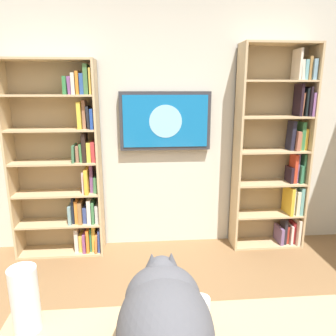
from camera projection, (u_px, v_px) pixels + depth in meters
wall_back at (165, 124)px, 3.36m from camera, size 4.52×0.06×2.70m
bookshelf_left at (279, 154)px, 3.37m from camera, size 0.77×0.28×2.15m
bookshelf_right at (67, 165)px, 3.22m from camera, size 0.89×0.28×1.99m
wall_mounted_tv at (165, 121)px, 3.27m from camera, size 0.94×0.07×0.60m
cat at (164, 320)px, 1.10m from camera, size 0.33×0.64×0.35m
paper_towel_roll at (25, 300)px, 1.26m from camera, size 0.11×0.11×0.28m
coffee_mug at (201, 308)px, 1.35m from camera, size 0.08×0.08×0.10m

